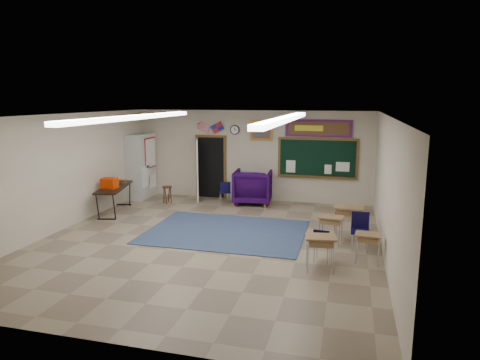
% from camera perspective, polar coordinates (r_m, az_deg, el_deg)
% --- Properties ---
extents(floor, '(9.00, 9.00, 0.00)m').
position_cam_1_polar(floor, '(10.43, -4.22, -8.13)').
color(floor, gray).
rests_on(floor, ground).
extents(back_wall, '(8.00, 0.04, 3.00)m').
position_cam_1_polar(back_wall, '(14.32, 1.47, 3.27)').
color(back_wall, beige).
rests_on(back_wall, floor).
extents(front_wall, '(8.00, 0.04, 3.00)m').
position_cam_1_polar(front_wall, '(6.09, -18.19, -7.74)').
color(front_wall, beige).
rests_on(front_wall, floor).
extents(left_wall, '(0.04, 9.00, 3.00)m').
position_cam_1_polar(left_wall, '(11.93, -22.84, 0.89)').
color(left_wall, beige).
rests_on(left_wall, floor).
extents(right_wall, '(0.04, 9.00, 3.00)m').
position_cam_1_polar(right_wall, '(9.55, 19.03, -1.14)').
color(right_wall, beige).
rests_on(right_wall, floor).
extents(ceiling, '(8.00, 9.00, 0.04)m').
position_cam_1_polar(ceiling, '(9.87, -4.46, 8.57)').
color(ceiling, beige).
rests_on(ceiling, back_wall).
extents(area_rug, '(4.00, 3.00, 0.02)m').
position_cam_1_polar(area_rug, '(11.09, -1.90, -6.88)').
color(area_rug, '#30425D').
rests_on(area_rug, floor).
extents(fluorescent_strips, '(3.86, 6.00, 0.10)m').
position_cam_1_polar(fluorescent_strips, '(9.87, -4.45, 8.23)').
color(fluorescent_strips, white).
rests_on(fluorescent_strips, ceiling).
extents(doorway, '(1.10, 0.89, 2.16)m').
position_cam_1_polar(doorway, '(14.65, -4.40, 1.67)').
color(doorway, black).
rests_on(doorway, back_wall).
extents(chalkboard, '(2.55, 0.14, 1.30)m').
position_cam_1_polar(chalkboard, '(13.96, 10.27, 2.76)').
color(chalkboard, brown).
rests_on(chalkboard, back_wall).
extents(bulletin_board, '(2.10, 0.05, 0.55)m').
position_cam_1_polar(bulletin_board, '(13.86, 10.41, 6.79)').
color(bulletin_board, '#A30D1B').
rests_on(bulletin_board, back_wall).
extents(framed_art_print, '(0.75, 0.05, 0.65)m').
position_cam_1_polar(framed_art_print, '(14.13, 2.85, 6.62)').
color(framed_art_print, '#B06F22').
rests_on(framed_art_print, back_wall).
extents(wall_clock, '(0.32, 0.05, 0.32)m').
position_cam_1_polar(wall_clock, '(14.33, -0.70, 6.70)').
color(wall_clock, black).
rests_on(wall_clock, back_wall).
extents(wall_flags, '(1.16, 0.06, 0.70)m').
position_cam_1_polar(wall_flags, '(14.55, -3.99, 7.24)').
color(wall_flags, red).
rests_on(wall_flags, back_wall).
extents(storage_cabinet, '(0.59, 1.25, 2.20)m').
position_cam_1_polar(storage_cabinet, '(15.06, -13.02, 1.82)').
color(storage_cabinet, beige).
rests_on(storage_cabinet, floor).
extents(wingback_armchair, '(1.28, 1.31, 1.10)m').
position_cam_1_polar(wingback_armchair, '(13.93, 1.72, -0.90)').
color(wingback_armchair, '#1E0534').
rests_on(wingback_armchair, floor).
extents(student_chair_reading, '(0.49, 0.49, 0.75)m').
position_cam_1_polar(student_chair_reading, '(13.91, -2.06, -1.67)').
color(student_chair_reading, black).
rests_on(student_chair_reading, floor).
extents(student_chair_desk_a, '(0.41, 0.41, 0.73)m').
position_cam_1_polar(student_chair_desk_a, '(9.20, 10.93, -8.50)').
color(student_chair_desk_a, black).
rests_on(student_chair_desk_a, floor).
extents(student_chair_desk_b, '(0.44, 0.44, 0.86)m').
position_cam_1_polar(student_chair_desk_b, '(10.02, 15.71, -6.74)').
color(student_chair_desk_b, black).
rests_on(student_chair_desk_b, floor).
extents(student_desk_front_left, '(0.61, 0.49, 0.66)m').
position_cam_1_polar(student_desk_front_left, '(10.36, 12.01, -6.32)').
color(student_desk_front_left, olive).
rests_on(student_desk_front_left, floor).
extents(student_desk_front_right, '(0.72, 0.56, 0.82)m').
position_cam_1_polar(student_desk_front_right, '(10.77, 14.22, -5.27)').
color(student_desk_front_right, olive).
rests_on(student_desk_front_right, floor).
extents(student_desk_back_left, '(0.65, 0.53, 0.72)m').
position_cam_1_polar(student_desk_back_left, '(8.73, 10.65, -9.34)').
color(student_desk_back_left, olive).
rests_on(student_desk_back_left, floor).
extents(student_desk_back_right, '(0.55, 0.43, 0.63)m').
position_cam_1_polar(student_desk_back_right, '(9.38, 16.65, -8.49)').
color(student_desk_back_right, olive).
rests_on(student_desk_back_right, floor).
extents(folding_table, '(1.09, 2.01, 1.09)m').
position_cam_1_polar(folding_table, '(13.41, -16.40, -2.33)').
color(folding_table, black).
rests_on(folding_table, floor).
extents(wooden_stool, '(0.32, 0.32, 0.56)m').
position_cam_1_polar(wooden_stool, '(14.18, -9.66, -1.93)').
color(wooden_stool, '#4C2E16').
rests_on(wooden_stool, floor).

